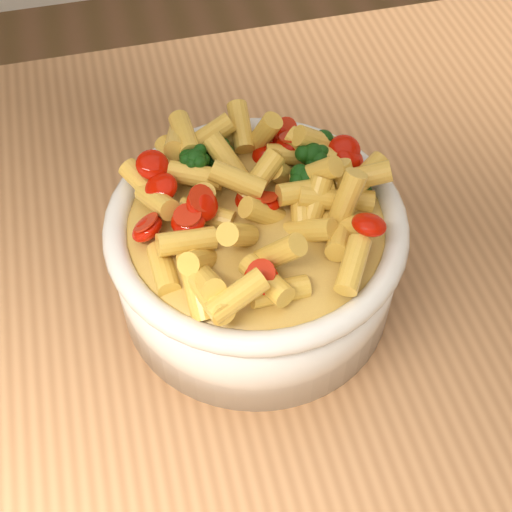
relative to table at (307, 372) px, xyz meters
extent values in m
cube|color=#B0794B|center=(0.00, 0.00, 0.08)|extent=(1.20, 0.80, 0.04)
cylinder|color=white|center=(-0.04, 0.03, 0.15)|extent=(0.22, 0.22, 0.09)
ellipsoid|color=white|center=(-0.04, 0.03, 0.12)|extent=(0.20, 0.20, 0.03)
torus|color=white|center=(-0.04, 0.03, 0.19)|extent=(0.23, 0.23, 0.02)
ellipsoid|color=#F6CF53|center=(-0.04, 0.03, 0.19)|extent=(0.20, 0.20, 0.02)
camera|label=1|loc=(-0.13, -0.31, 0.59)|focal=50.00mm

